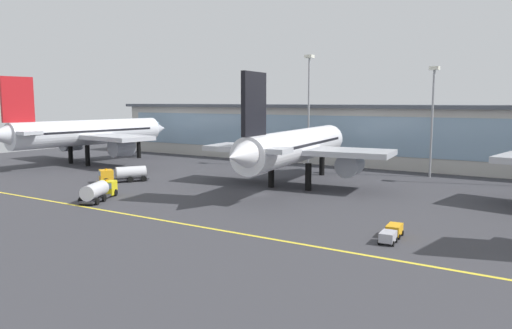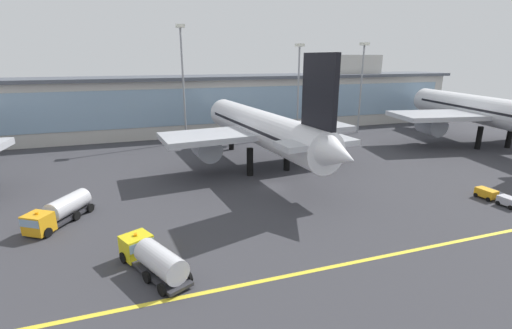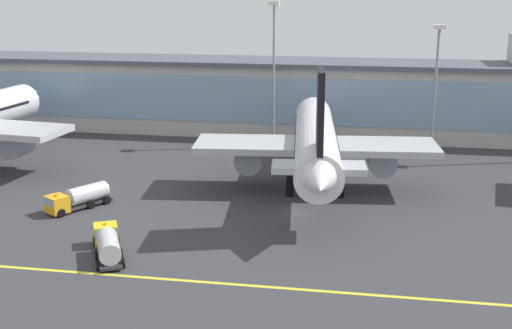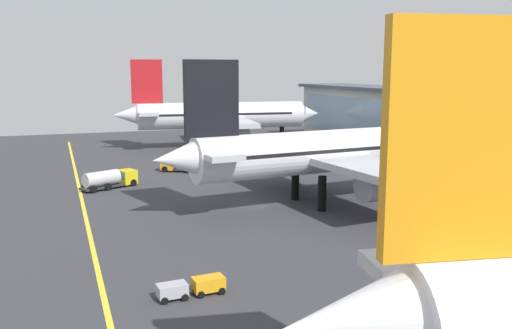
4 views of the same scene
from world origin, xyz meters
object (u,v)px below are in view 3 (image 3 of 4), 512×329
object	(u,v)px
apron_light_mast_east	(274,55)
fuel_tanker_truck	(108,242)
airliner_near_right	(316,142)
apron_light_mast_west	(436,70)
service_truck_far	(77,198)

from	to	relation	value
apron_light_mast_east	fuel_tanker_truck	bearing A→B (deg)	-101.54
airliner_near_right	apron_light_mast_west	xyz separation A→B (m)	(18.13, 24.13, 7.45)
service_truck_far	apron_light_mast_east	distance (m)	45.99
airliner_near_right	service_truck_far	size ratio (longest dim) A/B	5.46
service_truck_far	apron_light_mast_west	bearing A→B (deg)	160.41
fuel_tanker_truck	service_truck_far	xyz separation A→B (m)	(-9.87, 13.86, 0.00)
fuel_tanker_truck	service_truck_far	distance (m)	17.01
fuel_tanker_truck	apron_light_mast_east	xyz separation A→B (m)	(10.65, 52.13, 15.13)
service_truck_far	apron_light_mast_west	distance (m)	62.52
service_truck_far	apron_light_mast_east	world-z (taller)	apron_light_mast_east
apron_light_mast_west	airliner_near_right	bearing A→B (deg)	-126.92
service_truck_far	apron_light_mast_east	xyz separation A→B (m)	(20.52, 38.27, 15.13)
service_truck_far	apron_light_mast_east	bearing A→B (deg)	-175.56
fuel_tanker_truck	apron_light_mast_east	size ratio (longest dim) A/B	0.36
airliner_near_right	service_truck_far	xyz separation A→B (m)	(-30.19, -13.31, -5.67)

